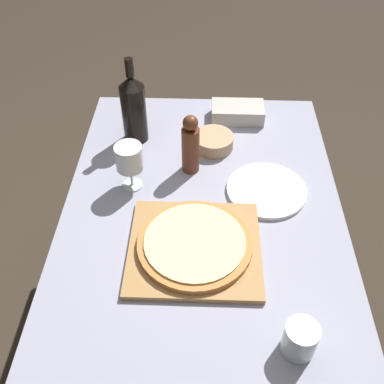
{
  "coord_description": "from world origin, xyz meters",
  "views": [
    {
      "loc": [
        0.0,
        -0.95,
        1.74
      ],
      "look_at": [
        -0.03,
        0.01,
        0.8
      ],
      "focal_mm": 42.0,
      "sensor_mm": 36.0,
      "label": 1
    }
  ],
  "objects_px": {
    "wine_glass": "(129,159)",
    "small_bowl": "(213,142)",
    "pizza": "(194,243)",
    "pepper_mill": "(190,145)",
    "wine_bottle": "(133,108)"
  },
  "relations": [
    {
      "from": "pizza",
      "to": "wine_glass",
      "type": "xyz_separation_m",
      "value": [
        -0.21,
        0.26,
        0.08
      ]
    },
    {
      "from": "wine_glass",
      "to": "small_bowl",
      "type": "distance_m",
      "value": 0.35
    },
    {
      "from": "small_bowl",
      "to": "pizza",
      "type": "bearing_deg",
      "value": -96.46
    },
    {
      "from": "pizza",
      "to": "pepper_mill",
      "type": "xyz_separation_m",
      "value": [
        -0.02,
        0.34,
        0.07
      ]
    },
    {
      "from": "wine_glass",
      "to": "small_bowl",
      "type": "relative_size",
      "value": 1.13
    },
    {
      "from": "pizza",
      "to": "pepper_mill",
      "type": "bearing_deg",
      "value": 93.99
    },
    {
      "from": "pizza",
      "to": "small_bowl",
      "type": "bearing_deg",
      "value": 83.54
    },
    {
      "from": "small_bowl",
      "to": "wine_glass",
      "type": "bearing_deg",
      "value": -141.73
    },
    {
      "from": "pizza",
      "to": "small_bowl",
      "type": "height_order",
      "value": "small_bowl"
    },
    {
      "from": "pizza",
      "to": "small_bowl",
      "type": "relative_size",
      "value": 2.28
    },
    {
      "from": "wine_bottle",
      "to": "small_bowl",
      "type": "relative_size",
      "value": 2.23
    },
    {
      "from": "wine_glass",
      "to": "small_bowl",
      "type": "xyz_separation_m",
      "value": [
        0.26,
        0.21,
        -0.09
      ]
    },
    {
      "from": "wine_bottle",
      "to": "pepper_mill",
      "type": "xyz_separation_m",
      "value": [
        0.2,
        -0.16,
        -0.03
      ]
    },
    {
      "from": "pizza",
      "to": "pepper_mill",
      "type": "height_order",
      "value": "pepper_mill"
    },
    {
      "from": "pizza",
      "to": "wine_bottle",
      "type": "distance_m",
      "value": 0.56
    }
  ]
}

